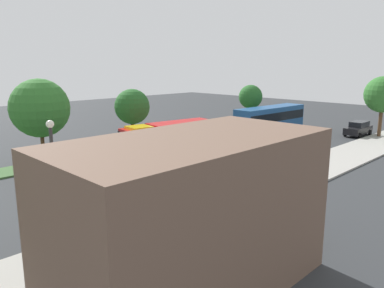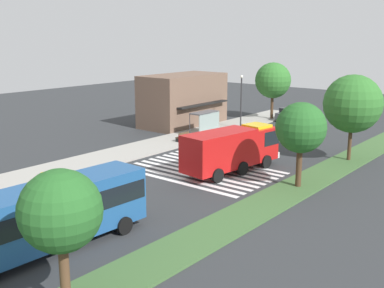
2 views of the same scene
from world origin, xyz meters
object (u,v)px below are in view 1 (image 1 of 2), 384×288
Objects in this scene: bench_near_shelter at (206,194)px; fire_hydrant at (320,151)px; street_lamp at (54,174)px; fire_truck at (167,139)px; bus_stop_shelter at (157,189)px; sidewalk_tree_far_west at (383,95)px; median_tree_far_west at (251,97)px; parked_car_west at (358,128)px; transit_bus at (270,118)px; median_tree_center at (40,108)px; median_tree_west at (132,107)px.

bench_near_shelter reaches higher than fire_hydrant.
fire_truck is at bearing -148.40° from street_lamp.
bus_stop_shelter is 4.20m from bench_near_shelter.
median_tree_far_west is at bearing -73.05° from sidewalk_tree_far_west.
median_tree_far_west is (-29.97, -15.93, 2.28)m from bus_stop_shelter.
fire_truck is 11.36m from bench_near_shelter.
street_lamp is at bearing 39.13° from fire_truck.
bus_stop_shelter is at bearing 2.30° from fire_hydrant.
parked_car_west is 0.42× the size of transit_bus.
bench_near_shelter is at bearing 69.00° from fire_truck.
bus_stop_shelter is 16.24m from median_tree_center.
bus_stop_shelter is 5.83m from street_lamp.
median_tree_far_west reaches higher than parked_car_west.
median_tree_west is (-6.03, -15.95, 3.78)m from bench_near_shelter.
sidewalk_tree_far_west is 10.17× the size of fire_hydrant.
parked_car_west is 0.64× the size of median_tree_center.
median_tree_center is (3.43, -15.95, 4.42)m from bench_near_shelter.
median_tree_west is 19.03m from fire_hydrant.
median_tree_far_west is at bearing -120.86° from fire_hydrant.
bus_stop_shelter is at bearing 0.57° from sidewalk_tree_far_west.
median_tree_west reaches higher than transit_bus.
street_lamp is 16.39m from median_tree_center.
transit_bus is (6.75, -8.29, 1.14)m from parked_car_west.
street_lamp is 40.22m from sidewalk_tree_far_west.
street_lamp is at bearing -160.62° from transit_bus.
bench_near_shelter is at bearing 102.15° from median_tree_center.
median_tree_far_west is at bearing -156.10° from fire_truck.
street_lamp is (5.48, -0.74, 1.85)m from bus_stop_shelter.
bus_stop_shelter is 0.58× the size of street_lamp.
median_tree_center is at bearing 0.00° from median_tree_far_west.
parked_car_west reaches higher than bench_near_shelter.
transit_bus is at bearing -169.43° from fire_truck.
bus_stop_shelter is (9.39, 9.88, -0.07)m from fire_truck.
parked_car_west is at bearing 158.19° from median_tree_center.
median_tree_west is (-15.50, -15.19, 0.64)m from street_lamp.
median_tree_center is at bearing -36.50° from fire_hydrant.
parked_car_west is 27.69m from median_tree_west.
median_tree_center reaches higher than fire_truck.
fire_hydrant is (13.77, -0.50, -4.61)m from sidewalk_tree_far_west.
median_tree_center reaches higher than median_tree_west.
bus_stop_shelter is at bearing 27.99° from median_tree_far_west.
sidewalk_tree_far_west is 16.32m from median_tree_far_west.
median_tree_far_west reaches higher than bench_near_shelter.
median_tree_west is at bearing -32.26° from sidewalk_tree_far_west.
sidewalk_tree_far_west is at bearing -179.33° from bench_near_shelter.
sidewalk_tree_far_west reaches higher than street_lamp.
bus_stop_shelter is at bearing 4.56° from parked_car_west.
median_tree_west is at bearing -88.53° from fire_truck.
fire_truck is 11.12m from median_tree_center.
transit_bus is 27.34m from median_tree_center.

